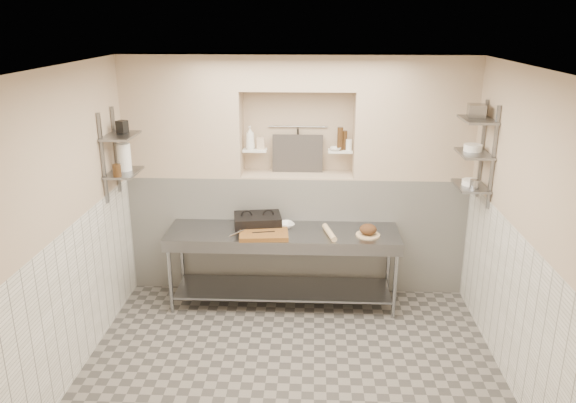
# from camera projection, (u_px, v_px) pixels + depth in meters

# --- Properties ---
(floor) EXTENTS (4.00, 3.90, 0.10)m
(floor) POSITION_uv_depth(u_px,v_px,m) (291.00, 367.00, 5.45)
(floor) COLOR #68625C
(floor) RESTS_ON ground
(ceiling) EXTENTS (4.00, 3.90, 0.10)m
(ceiling) POSITION_uv_depth(u_px,v_px,m) (292.00, 61.00, 4.54)
(ceiling) COLOR silver
(ceiling) RESTS_ON ground
(wall_left) EXTENTS (0.10, 3.90, 2.80)m
(wall_left) POSITION_uv_depth(u_px,v_px,m) (66.00, 224.00, 5.08)
(wall_left) COLOR tan
(wall_left) RESTS_ON ground
(wall_right) EXTENTS (0.10, 3.90, 2.80)m
(wall_right) POSITION_uv_depth(u_px,v_px,m) (525.00, 232.00, 4.91)
(wall_right) COLOR tan
(wall_right) RESTS_ON ground
(wall_back) EXTENTS (4.00, 0.10, 2.80)m
(wall_back) POSITION_uv_depth(u_px,v_px,m) (298.00, 170.00, 6.89)
(wall_back) COLOR tan
(wall_back) RESTS_ON ground
(wall_front) EXTENTS (4.00, 0.10, 2.80)m
(wall_front) POSITION_uv_depth(u_px,v_px,m) (277.00, 357.00, 3.10)
(wall_front) COLOR tan
(wall_front) RESTS_ON ground
(backwall_lower) EXTENTS (4.00, 0.40, 1.40)m
(backwall_lower) POSITION_uv_depth(u_px,v_px,m) (297.00, 230.00, 6.87)
(backwall_lower) COLOR white
(backwall_lower) RESTS_ON floor
(alcove_sill) EXTENTS (1.30, 0.40, 0.02)m
(alcove_sill) POSITION_uv_depth(u_px,v_px,m) (297.00, 174.00, 6.65)
(alcove_sill) COLOR tan
(alcove_sill) RESTS_ON backwall_lower
(backwall_pillar_left) EXTENTS (1.35, 0.40, 1.40)m
(backwall_pillar_left) POSITION_uv_depth(u_px,v_px,m) (183.00, 116.00, 6.49)
(backwall_pillar_left) COLOR tan
(backwall_pillar_left) RESTS_ON backwall_lower
(backwall_pillar_right) EXTENTS (1.35, 0.40, 1.40)m
(backwall_pillar_right) POSITION_uv_depth(u_px,v_px,m) (414.00, 117.00, 6.38)
(backwall_pillar_right) COLOR tan
(backwall_pillar_right) RESTS_ON backwall_lower
(backwall_header) EXTENTS (1.30, 0.40, 0.40)m
(backwall_header) POSITION_uv_depth(u_px,v_px,m) (298.00, 72.00, 6.28)
(backwall_header) COLOR tan
(backwall_header) RESTS_ON backwall_lower
(wainscot_left) EXTENTS (0.02, 3.90, 1.40)m
(wainscot_left) POSITION_uv_depth(u_px,v_px,m) (81.00, 294.00, 5.30)
(wainscot_left) COLOR white
(wainscot_left) RESTS_ON floor
(wainscot_right) EXTENTS (0.02, 3.90, 1.40)m
(wainscot_right) POSITION_uv_depth(u_px,v_px,m) (508.00, 303.00, 5.13)
(wainscot_right) COLOR white
(wainscot_right) RESTS_ON floor
(alcove_shelf_left) EXTENTS (0.28, 0.16, 0.02)m
(alcove_shelf_left) POSITION_uv_depth(u_px,v_px,m) (255.00, 150.00, 6.58)
(alcove_shelf_left) COLOR white
(alcove_shelf_left) RESTS_ON backwall_lower
(alcove_shelf_right) EXTENTS (0.28, 0.16, 0.02)m
(alcove_shelf_right) POSITION_uv_depth(u_px,v_px,m) (340.00, 151.00, 6.54)
(alcove_shelf_right) COLOR white
(alcove_shelf_right) RESTS_ON backwall_lower
(utensil_rail) EXTENTS (0.70, 0.02, 0.02)m
(utensil_rail) POSITION_uv_depth(u_px,v_px,m) (298.00, 127.00, 6.64)
(utensil_rail) COLOR gray
(utensil_rail) RESTS_ON wall_back
(hanging_steel) EXTENTS (0.02, 0.02, 0.30)m
(hanging_steel) POSITION_uv_depth(u_px,v_px,m) (298.00, 141.00, 6.68)
(hanging_steel) COLOR black
(hanging_steel) RESTS_ON utensil_rail
(splash_panel) EXTENTS (0.60, 0.08, 0.45)m
(splash_panel) POSITION_uv_depth(u_px,v_px,m) (298.00, 154.00, 6.67)
(splash_panel) COLOR #383330
(splash_panel) RESTS_ON alcove_sill
(shelf_rail_left_a) EXTENTS (0.03, 0.03, 0.95)m
(shelf_rail_left_a) POSITION_uv_depth(u_px,v_px,m) (116.00, 150.00, 6.14)
(shelf_rail_left_a) COLOR slate
(shelf_rail_left_a) RESTS_ON wall_left
(shelf_rail_left_b) EXTENTS (0.03, 0.03, 0.95)m
(shelf_rail_left_b) POSITION_uv_depth(u_px,v_px,m) (103.00, 159.00, 5.76)
(shelf_rail_left_b) COLOR slate
(shelf_rail_left_b) RESTS_ON wall_left
(wall_shelf_left_lower) EXTENTS (0.30, 0.50, 0.02)m
(wall_shelf_left_lower) POSITION_uv_depth(u_px,v_px,m) (124.00, 173.00, 6.01)
(wall_shelf_left_lower) COLOR slate
(wall_shelf_left_lower) RESTS_ON wall_left
(wall_shelf_left_upper) EXTENTS (0.30, 0.50, 0.03)m
(wall_shelf_left_upper) POSITION_uv_depth(u_px,v_px,m) (120.00, 136.00, 5.88)
(wall_shelf_left_upper) COLOR slate
(wall_shelf_left_upper) RESTS_ON wall_left
(shelf_rail_right_a) EXTENTS (0.03, 0.03, 1.05)m
(shelf_rail_right_a) POSITION_uv_depth(u_px,v_px,m) (482.00, 149.00, 5.95)
(shelf_rail_right_a) COLOR slate
(shelf_rail_right_a) RESTS_ON wall_right
(shelf_rail_right_b) EXTENTS (0.03, 0.03, 1.05)m
(shelf_rail_right_b) POSITION_uv_depth(u_px,v_px,m) (493.00, 158.00, 5.57)
(shelf_rail_right_b) COLOR slate
(shelf_rail_right_b) RESTS_ON wall_right
(wall_shelf_right_lower) EXTENTS (0.30, 0.50, 0.02)m
(wall_shelf_right_lower) POSITION_uv_depth(u_px,v_px,m) (471.00, 186.00, 5.88)
(wall_shelf_right_lower) COLOR slate
(wall_shelf_right_lower) RESTS_ON wall_right
(wall_shelf_right_mid) EXTENTS (0.30, 0.50, 0.02)m
(wall_shelf_right_mid) POSITION_uv_depth(u_px,v_px,m) (474.00, 154.00, 5.77)
(wall_shelf_right_mid) COLOR slate
(wall_shelf_right_mid) RESTS_ON wall_right
(wall_shelf_right_upper) EXTENTS (0.30, 0.50, 0.03)m
(wall_shelf_right_upper) POSITION_uv_depth(u_px,v_px,m) (478.00, 120.00, 5.66)
(wall_shelf_right_upper) COLOR slate
(wall_shelf_right_upper) RESTS_ON wall_right
(prep_table) EXTENTS (2.60, 0.70, 0.90)m
(prep_table) POSITION_uv_depth(u_px,v_px,m) (283.00, 253.00, 6.36)
(prep_table) COLOR gray
(prep_table) RESTS_ON floor
(panini_press) EXTENTS (0.58, 0.46, 0.14)m
(panini_press) POSITION_uv_depth(u_px,v_px,m) (258.00, 221.00, 6.40)
(panini_press) COLOR black
(panini_press) RESTS_ON prep_table
(cutting_board) EXTENTS (0.56, 0.42, 0.05)m
(cutting_board) POSITION_uv_depth(u_px,v_px,m) (264.00, 234.00, 6.14)
(cutting_board) COLOR brown
(cutting_board) RESTS_ON prep_table
(knife_blade) EXTENTS (0.25, 0.08, 0.01)m
(knife_blade) POSITION_uv_depth(u_px,v_px,m) (264.00, 232.00, 6.13)
(knife_blade) COLOR gray
(knife_blade) RESTS_ON cutting_board
(tongs) EXTENTS (0.15, 0.22, 0.02)m
(tongs) POSITION_uv_depth(u_px,v_px,m) (236.00, 233.00, 6.08)
(tongs) COLOR gray
(tongs) RESTS_ON cutting_board
(mixing_bowl) EXTENTS (0.28, 0.28, 0.05)m
(mixing_bowl) POSITION_uv_depth(u_px,v_px,m) (285.00, 225.00, 6.40)
(mixing_bowl) COLOR white
(mixing_bowl) RESTS_ON prep_table
(rolling_pin) EXTENTS (0.16, 0.42, 0.06)m
(rolling_pin) POSITION_uv_depth(u_px,v_px,m) (329.00, 233.00, 6.17)
(rolling_pin) COLOR tan
(rolling_pin) RESTS_ON prep_table
(bread_board) EXTENTS (0.27, 0.27, 0.02)m
(bread_board) POSITION_uv_depth(u_px,v_px,m) (368.00, 235.00, 6.17)
(bread_board) COLOR tan
(bread_board) RESTS_ON prep_table
(bread_loaf) EXTENTS (0.19, 0.19, 0.11)m
(bread_loaf) POSITION_uv_depth(u_px,v_px,m) (368.00, 229.00, 6.15)
(bread_loaf) COLOR #4C2D19
(bread_loaf) RESTS_ON bread_board
(bottle_soap) EXTENTS (0.12, 0.13, 0.27)m
(bottle_soap) POSITION_uv_depth(u_px,v_px,m) (250.00, 138.00, 6.53)
(bottle_soap) COLOR white
(bottle_soap) RESTS_ON alcove_shelf_left
(jar_alcove) EXTENTS (0.09, 0.09, 0.13)m
(jar_alcove) POSITION_uv_depth(u_px,v_px,m) (261.00, 143.00, 6.57)
(jar_alcove) COLOR tan
(jar_alcove) RESTS_ON alcove_shelf_left
(bowl_alcove) EXTENTS (0.16, 0.16, 0.04)m
(bowl_alcove) POSITION_uv_depth(u_px,v_px,m) (335.00, 149.00, 6.50)
(bowl_alcove) COLOR white
(bowl_alcove) RESTS_ON alcove_shelf_right
(condiment_a) EXTENTS (0.06, 0.06, 0.22)m
(condiment_a) POSITION_uv_depth(u_px,v_px,m) (345.00, 140.00, 6.52)
(condiment_a) COLOR #392411
(condiment_a) RESTS_ON alcove_shelf_right
(condiment_b) EXTENTS (0.07, 0.07, 0.27)m
(condiment_b) POSITION_uv_depth(u_px,v_px,m) (340.00, 139.00, 6.49)
(condiment_b) COLOR #392411
(condiment_b) RESTS_ON alcove_shelf_right
(condiment_c) EXTENTS (0.07, 0.07, 0.13)m
(condiment_c) POSITION_uv_depth(u_px,v_px,m) (349.00, 145.00, 6.50)
(condiment_c) COLOR white
(condiment_c) RESTS_ON alcove_shelf_right
(jug_left) EXTENTS (0.15, 0.15, 0.29)m
(jug_left) POSITION_uv_depth(u_px,v_px,m) (124.00, 157.00, 6.00)
(jug_left) COLOR white
(jug_left) RESTS_ON wall_shelf_left_lower
(jar_left) EXTENTS (0.09, 0.09, 0.13)m
(jar_left) POSITION_uv_depth(u_px,v_px,m) (117.00, 170.00, 5.79)
(jar_left) COLOR #392411
(jar_left) RESTS_ON wall_shelf_left_lower
(box_left_upper) EXTENTS (0.12, 0.12, 0.14)m
(box_left_upper) POSITION_uv_depth(u_px,v_px,m) (122.00, 127.00, 5.93)
(box_left_upper) COLOR black
(box_left_upper) RESTS_ON wall_shelf_left_upper
(bowl_right) EXTENTS (0.19, 0.19, 0.06)m
(bowl_right) POSITION_uv_depth(u_px,v_px,m) (471.00, 182.00, 5.87)
(bowl_right) COLOR white
(bowl_right) RESTS_ON wall_shelf_right_lower
(canister_right) EXTENTS (0.10, 0.10, 0.10)m
(canister_right) POSITION_uv_depth(u_px,v_px,m) (475.00, 184.00, 5.73)
(canister_right) COLOR gray
(canister_right) RESTS_ON wall_shelf_right_lower
(bowl_right_mid) EXTENTS (0.19, 0.19, 0.07)m
(bowl_right_mid) POSITION_uv_depth(u_px,v_px,m) (473.00, 148.00, 5.81)
(bowl_right_mid) COLOR white
(bowl_right_mid) RESTS_ON wall_shelf_right_mid
(basket_right) EXTENTS (0.20, 0.23, 0.13)m
(basket_right) POSITION_uv_depth(u_px,v_px,m) (476.00, 111.00, 5.70)
(basket_right) COLOR gray
(basket_right) RESTS_ON wall_shelf_right_upper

